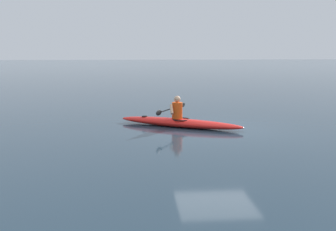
% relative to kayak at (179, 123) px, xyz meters
% --- Properties ---
extents(ground_plane, '(160.00, 160.00, 0.00)m').
position_rel_kayak_xyz_m(ground_plane, '(-1.14, 0.52, -0.14)').
color(ground_plane, '#233847').
extents(kayak, '(4.05, 2.63, 0.27)m').
position_rel_kayak_xyz_m(kayak, '(0.00, 0.00, 0.00)').
color(kayak, red).
rests_on(kayak, ground).
extents(kayaker, '(1.16, 2.06, 0.74)m').
position_rel_kayak_xyz_m(kayaker, '(0.09, -0.05, 0.45)').
color(kayaker, '#E04C14').
rests_on(kayaker, kayak).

